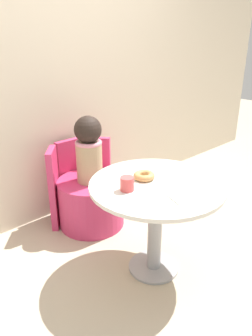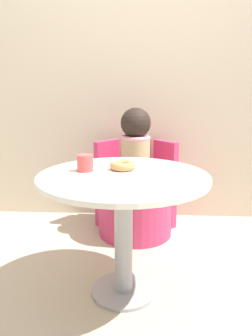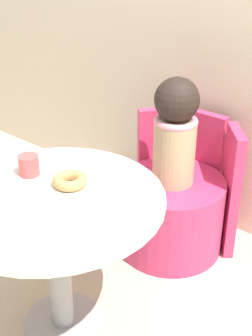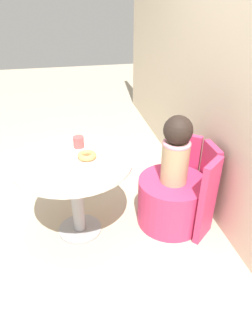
# 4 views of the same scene
# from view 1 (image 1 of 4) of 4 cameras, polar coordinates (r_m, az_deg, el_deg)

# --- Properties ---
(ground_plane) EXTENTS (12.00, 12.00, 0.00)m
(ground_plane) POSITION_cam_1_polar(r_m,az_deg,el_deg) (2.45, 5.14, -16.05)
(ground_plane) COLOR #B7A88E
(back_wall) EXTENTS (6.00, 0.06, 2.40)m
(back_wall) POSITION_cam_1_polar(r_m,az_deg,el_deg) (2.80, -11.95, 15.56)
(back_wall) COLOR beige
(back_wall) RESTS_ON ground_plane
(round_table) EXTENTS (0.85, 0.85, 0.65)m
(round_table) POSITION_cam_1_polar(r_m,az_deg,el_deg) (2.11, 5.24, -5.94)
(round_table) COLOR #99999E
(round_table) RESTS_ON ground_plane
(tub_chair) EXTENTS (0.55, 0.55, 0.40)m
(tub_chair) POSITION_cam_1_polar(r_m,az_deg,el_deg) (2.78, -6.08, -5.96)
(tub_chair) COLOR #C63360
(tub_chair) RESTS_ON ground_plane
(booth_backrest) EXTENTS (0.64, 0.24, 0.68)m
(booth_backrest) POSITION_cam_1_polar(r_m,az_deg,el_deg) (2.88, -8.92, -1.93)
(booth_backrest) COLOR #C63360
(booth_backrest) RESTS_ON ground_plane
(child_figure) EXTENTS (0.21, 0.21, 0.54)m
(child_figure) POSITION_cam_1_polar(r_m,az_deg,el_deg) (2.58, -6.51, 3.38)
(child_figure) COLOR tan
(child_figure) RESTS_ON tub_chair
(donut) EXTENTS (0.14, 0.14, 0.04)m
(donut) POSITION_cam_1_polar(r_m,az_deg,el_deg) (2.09, 3.17, -1.36)
(donut) COLOR tan
(donut) RESTS_ON round_table
(cup) EXTENTS (0.08, 0.08, 0.08)m
(cup) POSITION_cam_1_polar(r_m,az_deg,el_deg) (1.94, 0.20, -2.76)
(cup) COLOR #DB4C4C
(cup) RESTS_ON round_table
(paper_napkin) EXTENTS (0.16, 0.16, 0.01)m
(paper_napkin) POSITION_cam_1_polar(r_m,az_deg,el_deg) (1.89, 9.62, -5.07)
(paper_napkin) COLOR silver
(paper_napkin) RESTS_ON round_table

